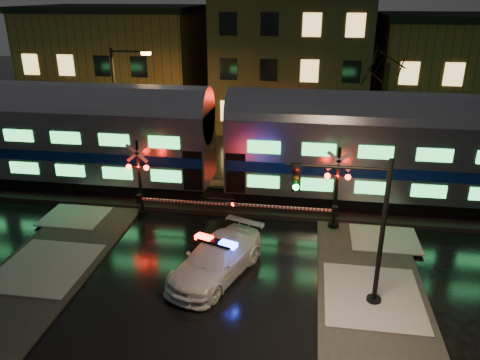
% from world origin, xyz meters
% --- Properties ---
extents(ground, '(120.00, 120.00, 0.00)m').
position_xyz_m(ground, '(0.00, 0.00, 0.00)').
color(ground, black).
rests_on(ground, ground).
extents(ballast, '(90.00, 4.20, 0.24)m').
position_xyz_m(ballast, '(0.00, 5.00, 0.12)').
color(ballast, black).
rests_on(ballast, ground).
extents(sidewalk_left, '(4.00, 20.00, 0.12)m').
position_xyz_m(sidewalk_left, '(-6.50, -6.00, 0.06)').
color(sidewalk_left, '#2D2D2D').
rests_on(sidewalk_left, ground).
extents(sidewalk_right, '(4.00, 20.00, 0.12)m').
position_xyz_m(sidewalk_right, '(6.50, -6.00, 0.06)').
color(sidewalk_right, '#2D2D2D').
rests_on(sidewalk_right, ground).
extents(building_left, '(14.00, 10.00, 9.00)m').
position_xyz_m(building_left, '(-13.00, 22.00, 4.50)').
color(building_left, '#553621').
rests_on(building_left, ground).
extents(building_mid, '(12.00, 11.00, 11.50)m').
position_xyz_m(building_mid, '(2.00, 22.50, 5.75)').
color(building_mid, brown).
rests_on(building_mid, ground).
extents(building_right, '(12.00, 10.00, 8.50)m').
position_xyz_m(building_right, '(15.00, 22.00, 4.25)').
color(building_right, '#553621').
rests_on(building_right, ground).
extents(train, '(51.00, 3.12, 5.92)m').
position_xyz_m(train, '(-0.78, 5.00, 3.38)').
color(train, black).
rests_on(train, ballast).
extents(police_car, '(3.70, 5.48, 1.64)m').
position_xyz_m(police_car, '(0.50, -2.34, 0.74)').
color(police_car, white).
rests_on(police_car, ground).
extents(crossing_signal_right, '(5.77, 0.66, 4.09)m').
position_xyz_m(crossing_signal_right, '(4.88, 2.31, 1.69)').
color(crossing_signal_right, black).
rests_on(crossing_signal_right, ground).
extents(crossing_signal_left, '(5.59, 0.65, 3.96)m').
position_xyz_m(crossing_signal_left, '(-3.92, 2.30, 1.63)').
color(crossing_signal_left, black).
rests_on(crossing_signal_left, ground).
extents(traffic_light, '(3.62, 0.67, 5.60)m').
position_xyz_m(traffic_light, '(5.62, -3.36, 2.98)').
color(traffic_light, black).
rests_on(traffic_light, ground).
extents(streetlight, '(2.50, 0.26, 7.48)m').
position_xyz_m(streetlight, '(-7.77, 9.00, 4.31)').
color(streetlight, black).
rests_on(streetlight, ground).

